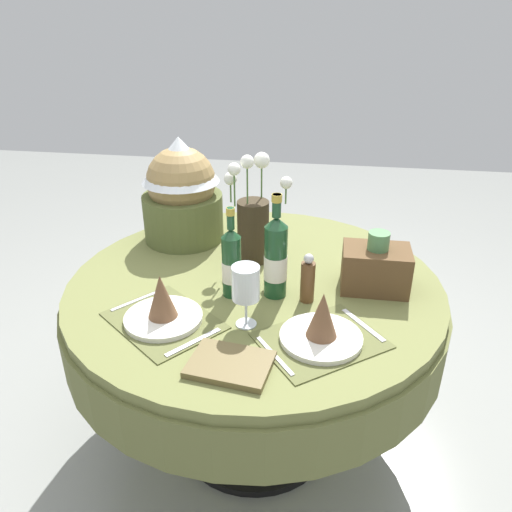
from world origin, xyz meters
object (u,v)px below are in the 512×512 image
at_px(wine_bottle_centre, 276,257).
at_px(pepper_mill, 308,280).
at_px(dining_table, 255,313).
at_px(woven_basket_side_right, 375,267).
at_px(book_on_table, 230,364).
at_px(place_setting_left, 163,308).
at_px(flower_vase, 253,222).
at_px(wine_bottle_left, 232,263).
at_px(wine_glass_right, 246,284).
at_px(place_setting_right, 322,327).
at_px(gift_tub_back_left, 182,188).

relative_size(wine_bottle_centre, pepper_mill, 2.08).
bearing_deg(dining_table, woven_basket_side_right, 1.75).
relative_size(dining_table, pepper_mill, 7.86).
bearing_deg(book_on_table, dining_table, 98.85).
bearing_deg(wine_bottle_centre, pepper_mill, -11.56).
height_order(pepper_mill, book_on_table, pepper_mill).
xyz_separation_m(place_setting_left, book_on_table, (0.25, -0.18, -0.04)).
height_order(flower_vase, woven_basket_side_right, flower_vase).
relative_size(wine_bottle_left, woven_basket_side_right, 1.39).
xyz_separation_m(dining_table, wine_glass_right, (0.02, -0.27, 0.28)).
relative_size(wine_bottle_left, wine_bottle_centre, 0.88).
bearing_deg(woven_basket_side_right, book_on_table, -129.28).
distance_m(wine_bottle_left, pepper_mill, 0.25).
bearing_deg(flower_vase, place_setting_right, -60.11).
relative_size(place_setting_left, wine_glass_right, 2.16).
xyz_separation_m(flower_vase, wine_glass_right, (0.05, -0.43, -0.01)).
bearing_deg(wine_glass_right, wine_bottle_centre, 71.06).
xyz_separation_m(book_on_table, woven_basket_side_right, (0.40, 0.49, 0.07)).
height_order(wine_bottle_centre, woven_basket_side_right, wine_bottle_centre).
xyz_separation_m(dining_table, flower_vase, (-0.03, 0.16, 0.29)).
distance_m(place_setting_right, flower_vase, 0.56).
relative_size(place_setting_right, flower_vase, 1.04).
relative_size(dining_table, flower_vase, 3.25).
bearing_deg(pepper_mill, book_on_table, -115.82).
bearing_deg(wine_bottle_left, flower_vase, 83.89).
bearing_deg(woven_basket_side_right, place_setting_right, -116.34).
relative_size(place_setting_right, gift_tub_back_left, 1.01).
bearing_deg(wine_bottle_centre, place_setting_right, -55.73).
distance_m(flower_vase, pepper_mill, 0.35).
distance_m(dining_table, wine_bottle_left, 0.28).
bearing_deg(woven_basket_side_right, place_setting_left, -154.61).
distance_m(dining_table, woven_basket_side_right, 0.46).
bearing_deg(wine_glass_right, pepper_mill, 44.16).
relative_size(gift_tub_back_left, woven_basket_side_right, 1.89).
distance_m(wine_bottle_centre, pepper_mill, 0.13).
bearing_deg(gift_tub_back_left, flower_vase, -26.01).
xyz_separation_m(pepper_mill, gift_tub_back_left, (-0.53, 0.42, 0.14)).
xyz_separation_m(place_setting_left, flower_vase, (0.21, 0.45, 0.11)).
bearing_deg(place_setting_right, woven_basket_side_right, 63.66).
height_order(dining_table, flower_vase, flower_vase).
height_order(dining_table, book_on_table, book_on_table).
height_order(book_on_table, woven_basket_side_right, woven_basket_side_right).
relative_size(flower_vase, wine_glass_right, 2.08).
distance_m(pepper_mill, book_on_table, 0.42).
bearing_deg(wine_bottle_left, place_setting_left, -133.23).
bearing_deg(wine_bottle_centre, dining_table, 134.91).
distance_m(place_setting_left, flower_vase, 0.51).
relative_size(dining_table, place_setting_right, 3.12).
xyz_separation_m(place_setting_right, gift_tub_back_left, (-0.59, 0.63, 0.17)).
distance_m(flower_vase, wine_glass_right, 0.43).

